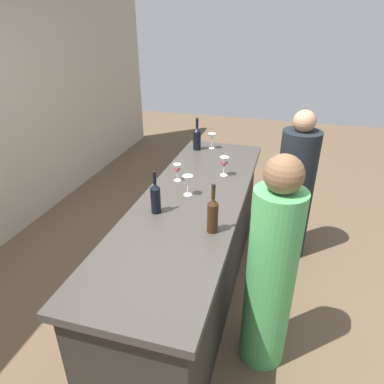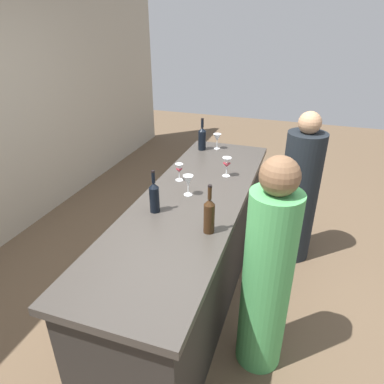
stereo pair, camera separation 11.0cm
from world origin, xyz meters
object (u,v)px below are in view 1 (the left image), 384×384
Objects in this scene: person_left_guest at (271,275)px; person_center_guest at (294,193)px; wine_bottle_leftmost_amber_brown at (213,214)px; wine_bottle_second_left_near_black at (156,197)px; wine_glass_far_left at (177,170)px; wine_bottle_center_near_black at (197,138)px; wine_glass_near_right at (212,137)px; wine_glass_near_center at (188,182)px; wine_glass_near_left at (224,163)px.

person_center_guest is at bearing -114.25° from person_left_guest.
wine_bottle_leftmost_amber_brown is 0.44m from wine_bottle_second_left_near_black.
wine_bottle_leftmost_amber_brown reaches higher than wine_glass_far_left.
person_left_guest reaches higher than wine_bottle_leftmost_amber_brown.
wine_bottle_second_left_near_black is (0.13, 0.42, -0.01)m from wine_bottle_leftmost_amber_brown.
wine_glass_far_left is at bearing 38.12° from person_center_guest.
person_center_guest is (-0.10, -0.99, -0.42)m from wine_bottle_center_near_black.
wine_glass_near_right is 0.11× the size of person_center_guest.
person_center_guest is (0.88, -0.79, -0.41)m from wine_glass_near_center.
person_left_guest is 1.04× the size of person_center_guest.
wine_bottle_leftmost_amber_brown is 0.79m from wine_glass_far_left.
wine_bottle_second_left_near_black is 1.97× the size of wine_glass_near_right.
wine_bottle_leftmost_amber_brown is 1.47m from person_center_guest.
person_left_guest is (-1.48, -0.73, -0.37)m from wine_glass_near_right.
wine_bottle_center_near_black reaches higher than wine_glass_near_right.
wine_glass_far_left is at bearing 2.06° from wine_bottle_second_left_near_black.
person_left_guest reaches higher than wine_glass_far_left.
wine_glass_near_left is at bearing -23.90° from wine_glass_near_center.
wine_glass_near_center is at bearing 33.76° from wine_bottle_leftmost_amber_brown.
wine_glass_far_left is at bearing -57.45° from person_left_guest.
wine_bottle_center_near_black is 1.70m from person_left_guest.
wine_glass_near_right is 1.69m from person_left_guest.
person_center_guest is at bearing -21.07° from wine_bottle_leftmost_amber_brown.
wine_bottle_leftmost_amber_brown is 1.52m from wine_glass_near_right.
wine_bottle_leftmost_amber_brown is at bearing 72.16° from person_center_guest.
wine_bottle_leftmost_amber_brown is at bearing -173.49° from wine_glass_near_left.
wine_bottle_center_near_black is 1.93× the size of wine_glass_near_left.
wine_bottle_center_near_black is 0.76m from wine_glass_far_left.
wine_glass_far_left is at bearing -176.91° from wine_bottle_center_near_black.
wine_bottle_center_near_black is at bearing -77.46° from person_left_guest.
person_left_guest is at bearing -153.66° from wine_glass_near_right.
wine_bottle_second_left_near_black is 0.21× the size of person_center_guest.
wine_glass_near_center is 0.88m from person_left_guest.
wine_glass_near_center is at bearing 51.31° from person_center_guest.
wine_bottle_center_near_black is at bearing 2.67° from wine_bottle_second_left_near_black.
wine_glass_near_left is 0.11× the size of person_left_guest.
wine_glass_near_center is (-0.43, 0.19, -0.00)m from wine_glass_near_left.
wine_bottle_center_near_black is at bearing -2.27° from person_center_guest.
person_left_guest is at bearing -148.37° from wine_bottle_center_near_black.
wine_bottle_second_left_near_black is at bearing 176.81° from wine_glass_near_right.
wine_bottle_leftmost_amber_brown is at bearing -166.81° from wine_glass_near_right.
wine_glass_near_right is at bearing 13.19° from wine_bottle_leftmost_amber_brown.
person_center_guest is (1.19, -0.93, -0.42)m from wine_bottle_second_left_near_black.
wine_bottle_center_near_black reaches higher than wine_glass_far_left.
wine_glass_near_center reaches higher than wine_glass_near_right.
person_center_guest is at bearing -38.01° from wine_bottle_second_left_near_black.
wine_bottle_center_near_black is (1.41, 0.48, -0.00)m from wine_bottle_leftmost_amber_brown.
wine_glass_near_left is at bearing 40.28° from person_center_guest.
wine_bottle_leftmost_amber_brown is 0.52m from wine_glass_near_center.
wine_glass_near_left reaches higher than wine_glass_far_left.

